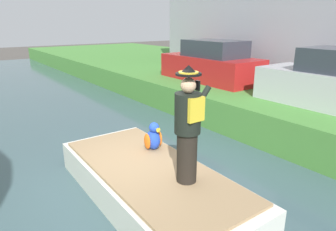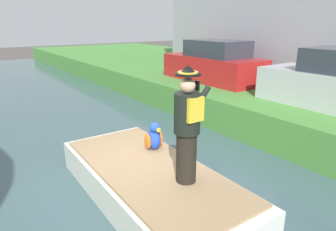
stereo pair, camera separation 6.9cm
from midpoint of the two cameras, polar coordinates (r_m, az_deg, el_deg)
The scene contains 6 objects.
ground_plane at distance 6.00m, azimuth -6.21°, elevation -14.21°, with size 80.00×80.00×0.00m, color #4C4742.
canal_water at distance 5.98m, azimuth -6.22°, elevation -13.80°, with size 6.71×48.00×0.10m, color #3D565B.
boat at distance 5.45m, azimuth -3.75°, elevation -12.78°, with size 1.88×4.23×0.61m.
person_pirate at distance 4.51m, azimuth 3.40°, elevation -2.06°, with size 0.61×0.42×1.85m.
parrot_plush at distance 5.91m, azimuth -3.16°, elevation -4.28°, with size 0.36×0.35×0.57m.
parked_car_red at distance 11.46m, azimuth 8.04°, elevation 9.81°, with size 1.73×4.01×1.50m.
Camera 1 is at (-2.54, -4.44, 3.14)m, focal length 31.78 mm.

